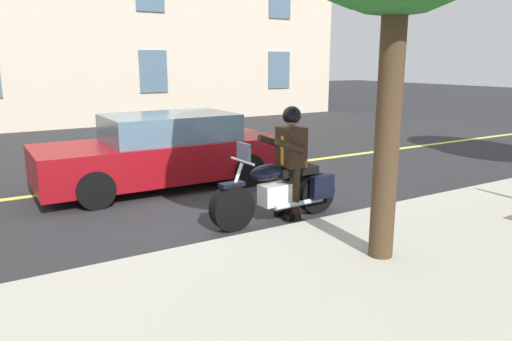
% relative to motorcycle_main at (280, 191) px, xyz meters
% --- Properties ---
extents(ground_plane, '(80.00, 80.00, 0.00)m').
position_rel_motorcycle_main_xyz_m(ground_plane, '(0.47, -1.40, -0.45)').
color(ground_plane, '#28282B').
extents(sidewalk_curb, '(60.00, 5.00, 0.15)m').
position_rel_motorcycle_main_xyz_m(sidewalk_curb, '(0.47, 3.10, -0.38)').
color(sidewalk_curb, '#B2ADA0').
rests_on(sidewalk_curb, ground_plane).
extents(lane_center_stripe, '(60.00, 0.16, 0.01)m').
position_rel_motorcycle_main_xyz_m(lane_center_stripe, '(0.47, -3.40, -0.45)').
color(lane_center_stripe, '#E5DB4C').
rests_on(lane_center_stripe, ground_plane).
extents(motorcycle_main, '(2.22, 0.64, 1.26)m').
position_rel_motorcycle_main_xyz_m(motorcycle_main, '(0.00, 0.00, 0.00)').
color(motorcycle_main, black).
rests_on(motorcycle_main, ground_plane).
extents(rider_main, '(0.63, 0.56, 1.74)m').
position_rel_motorcycle_main_xyz_m(rider_main, '(-0.19, -0.01, 0.58)').
color(rider_main, black).
rests_on(rider_main, ground_plane).
extents(car_silver, '(4.60, 1.92, 1.40)m').
position_rel_motorcycle_main_xyz_m(car_silver, '(0.78, -2.89, 0.24)').
color(car_silver, maroon).
rests_on(car_silver, ground_plane).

